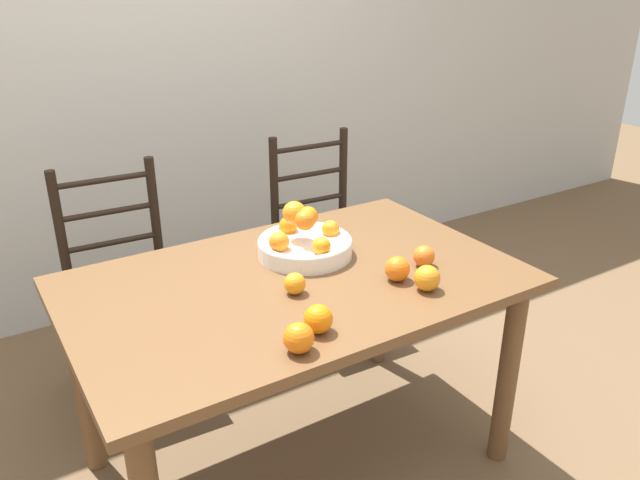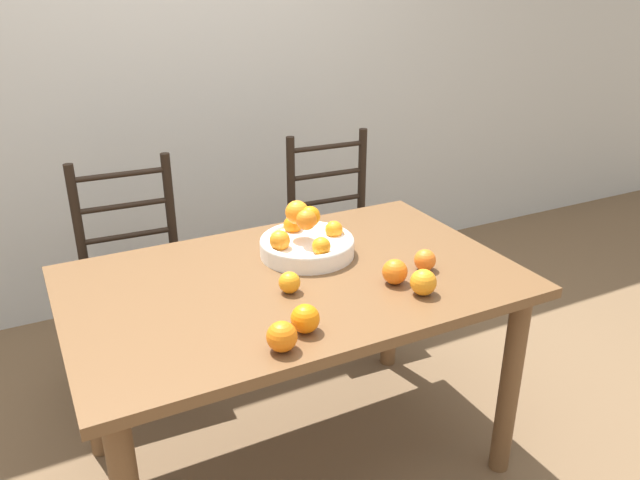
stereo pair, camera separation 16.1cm
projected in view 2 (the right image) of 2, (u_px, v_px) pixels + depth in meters
ground_plane at (297, 458)px, 2.31m from camera, size 12.00×12.00×0.00m
wall_back at (160, 51)px, 3.03m from camera, size 8.00×0.06×2.60m
dining_table at (294, 306)px, 2.05m from camera, size 1.43×0.90×0.75m
fruit_bowl at (306, 241)px, 2.15m from camera, size 0.33×0.33×0.19m
orange_loose_0 at (395, 272)px, 1.96m from camera, size 0.08×0.08×0.08m
orange_loose_1 at (425, 260)px, 2.04m from camera, size 0.07×0.07×0.07m
orange_loose_2 at (305, 319)px, 1.69m from camera, size 0.08×0.08×0.08m
orange_loose_3 at (423, 282)px, 1.89m from camera, size 0.08×0.08×0.08m
orange_loose_4 at (282, 337)px, 1.61m from camera, size 0.08×0.08×0.08m
orange_loose_5 at (289, 282)px, 1.90m from camera, size 0.07×0.07×0.07m
chair_left at (137, 279)px, 2.61m from camera, size 0.44×0.42×0.96m
chair_right at (339, 238)px, 3.01m from camera, size 0.44×0.42×0.96m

